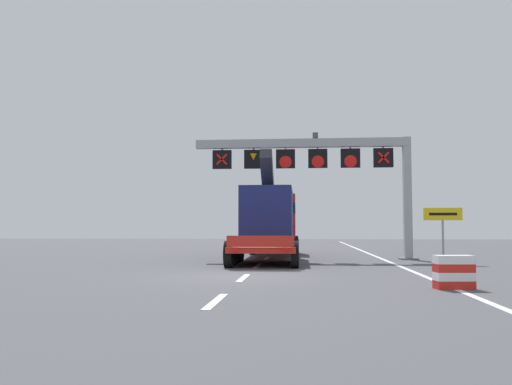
# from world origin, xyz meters

# --- Properties ---
(ground) EXTENTS (112.00, 112.00, 0.00)m
(ground) POSITION_xyz_m (0.00, 0.00, 0.00)
(ground) COLOR #4C4C51
(lane_markings) EXTENTS (0.20, 41.10, 0.01)m
(lane_markings) POSITION_xyz_m (0.19, 13.25, 0.01)
(lane_markings) COLOR silver
(lane_markings) RESTS_ON ground
(edge_line_right) EXTENTS (0.20, 63.00, 0.01)m
(edge_line_right) POSITION_xyz_m (6.20, 12.00, 0.01)
(edge_line_right) COLOR silver
(edge_line_right) RESTS_ON ground
(overhead_lane_gantry) EXTENTS (11.50, 0.90, 6.61)m
(overhead_lane_gantry) POSITION_xyz_m (3.28, 10.18, 5.12)
(overhead_lane_gantry) COLOR #9EA0A5
(overhead_lane_gantry) RESTS_ON ground
(heavy_haul_truck_red) EXTENTS (3.07, 14.08, 5.30)m
(heavy_haul_truck_red) POSITION_xyz_m (0.39, 11.27, 1.99)
(heavy_haul_truck_red) COLOR red
(heavy_haul_truck_red) RESTS_ON ground
(exit_sign_yellow) EXTENTS (1.72, 0.15, 2.53)m
(exit_sign_yellow) POSITION_xyz_m (8.48, 7.10, 1.96)
(exit_sign_yellow) COLOR #9EA0A5
(exit_sign_yellow) RESTS_ON ground
(crash_barrier_striped) EXTENTS (1.05, 0.62, 0.90)m
(crash_barrier_striped) POSITION_xyz_m (6.17, -3.06, 0.45)
(crash_barrier_striped) COLOR red
(crash_barrier_striped) RESTS_ON ground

